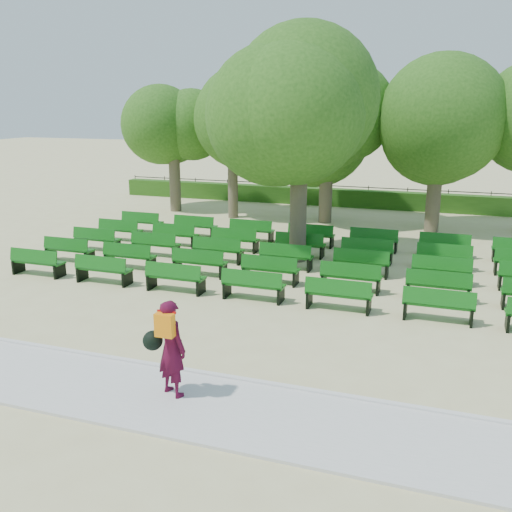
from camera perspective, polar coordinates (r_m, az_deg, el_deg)
The scene contains 9 objects.
ground at distance 17.39m, azimuth 0.88°, elevation -2.67°, with size 120.00×120.00×0.00m, color #C7BE84.
paving at distance 11.13m, azimuth -11.49°, elevation -13.50°, with size 30.00×2.20×0.06m, color silver.
curb at distance 12.01m, azimuth -8.69°, elevation -11.03°, with size 30.00×0.12×0.10m, color silver.
hedge at distance 30.56m, azimuth 9.17°, elevation 5.74°, with size 26.00×0.70×0.90m, color #275415.
fence at distance 31.03m, azimuth 9.27°, elevation 5.03°, with size 26.00×0.10×1.02m, color black, non-canonical shape.
tree_line at distance 26.78m, azimuth 7.61°, elevation 3.52°, with size 21.80×6.80×7.04m, color #2E5E19, non-canonical shape.
bench_array at distance 18.87m, azimuth 3.09°, elevation -0.98°, with size 1.77×0.62×1.10m.
tree_among at distance 19.16m, azimuth 4.41°, elevation 12.69°, with size 4.80×4.80×6.71m.
person at distance 10.61m, azimuth -8.64°, elevation -8.94°, with size 0.92×0.67×1.84m.
Camera 1 is at (5.17, -15.73, 5.29)m, focal length 40.00 mm.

